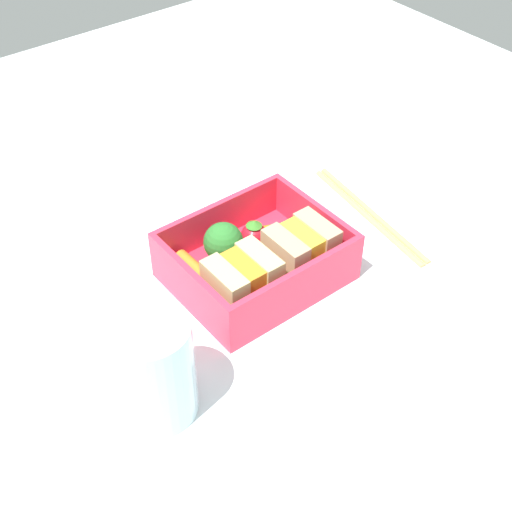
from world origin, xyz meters
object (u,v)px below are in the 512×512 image
at_px(drinking_glass, 153,369).
at_px(carrot_stick_left, 194,268).
at_px(sandwich_left, 301,249).
at_px(carrot_stick_far_left, 282,230).
at_px(strawberry_far_left, 254,235).
at_px(broccoli_floret, 223,243).
at_px(chopstick_pair, 368,211).
at_px(sandwich_center_left, 243,280).

bearing_deg(drinking_glass, carrot_stick_left, -135.99).
distance_m(sandwich_left, carrot_stick_far_left, 0.05).
height_order(strawberry_far_left, broccoli_floret, broccoli_floret).
relative_size(carrot_stick_far_left, chopstick_pair, 0.24).
xyz_separation_m(strawberry_far_left, carrot_stick_left, (0.07, -0.00, -0.01)).
height_order(carrot_stick_far_left, strawberry_far_left, strawberry_far_left).
relative_size(sandwich_center_left, broccoli_floret, 1.28).
relative_size(sandwich_left, chopstick_pair, 0.32).
relative_size(chopstick_pair, drinking_glass, 1.94).
height_order(carrot_stick_far_left, broccoli_floret, broccoli_floret).
xyz_separation_m(sandwich_center_left, drinking_glass, (0.12, 0.05, 0.01)).
height_order(carrot_stick_far_left, chopstick_pair, carrot_stick_far_left).
bearing_deg(strawberry_far_left, sandwich_left, 108.72).
bearing_deg(broccoli_floret, drinking_glass, 35.03).
relative_size(sandwich_left, broccoli_floret, 1.28).
bearing_deg(sandwich_left, carrot_stick_far_left, -108.41).
xyz_separation_m(sandwich_left, strawberry_far_left, (0.02, -0.05, -0.01)).
bearing_deg(sandwich_left, sandwich_center_left, 0.00).
xyz_separation_m(sandwich_left, carrot_stick_far_left, (-0.02, -0.05, -0.01)).
bearing_deg(broccoli_floret, chopstick_pair, 173.14).
distance_m(chopstick_pair, drinking_glass, 0.33).
relative_size(strawberry_far_left, carrot_stick_left, 0.73).
xyz_separation_m(sandwich_left, carrot_stick_left, (0.09, -0.06, -0.02)).
distance_m(carrot_stick_far_left, carrot_stick_left, 0.10).
relative_size(strawberry_far_left, drinking_glass, 0.34).
distance_m(strawberry_far_left, drinking_glass, 0.20).
distance_m(strawberry_far_left, broccoli_floret, 0.04).
xyz_separation_m(strawberry_far_left, drinking_glass, (0.18, 0.10, 0.02)).
xyz_separation_m(chopstick_pair, drinking_glass, (0.32, 0.08, 0.04)).
xyz_separation_m(sandwich_center_left, chopstick_pair, (-0.19, -0.03, -0.03)).
distance_m(carrot_stick_left, chopstick_pair, 0.21).
height_order(sandwich_center_left, strawberry_far_left, sandwich_center_left).
bearing_deg(strawberry_far_left, carrot_stick_left, -3.80).
relative_size(sandwich_left, carrot_stick_left, 1.30).
height_order(carrot_stick_far_left, carrot_stick_left, same).
distance_m(sandwich_left, strawberry_far_left, 0.05).
distance_m(sandwich_left, sandwich_center_left, 0.07).
xyz_separation_m(broccoli_floret, carrot_stick_left, (0.03, -0.01, -0.02)).
height_order(strawberry_far_left, drinking_glass, drinking_glass).
bearing_deg(sandwich_left, chopstick_pair, -167.07).
relative_size(strawberry_far_left, chopstick_pair, 0.18).
distance_m(sandwich_center_left, chopstick_pair, 0.20).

